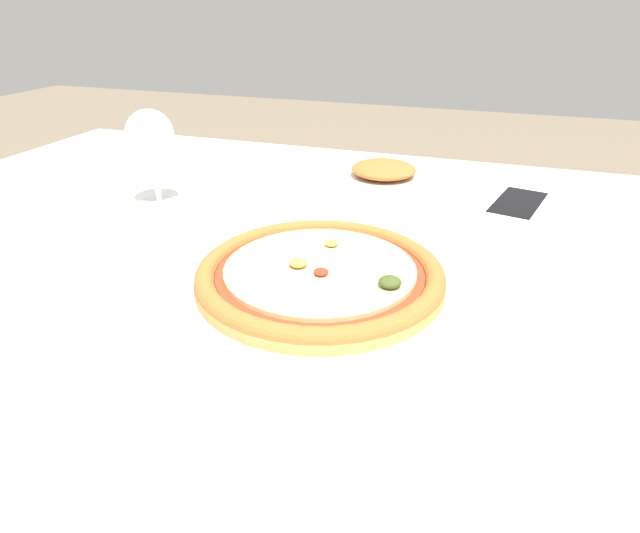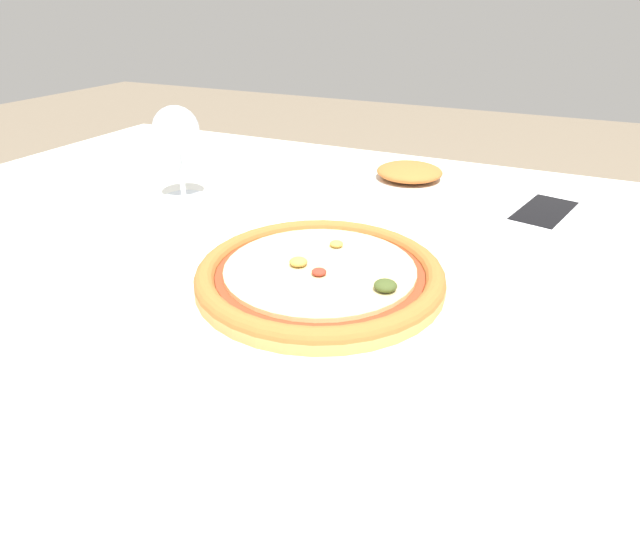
{
  "view_description": "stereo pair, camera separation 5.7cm",
  "coord_description": "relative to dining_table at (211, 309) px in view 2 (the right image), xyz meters",
  "views": [
    {
      "loc": [
        0.34,
        -0.51,
        1.01
      ],
      "look_at": [
        0.17,
        -0.02,
        0.75
      ],
      "focal_mm": 30.0,
      "sensor_mm": 36.0,
      "label": 1
    },
    {
      "loc": [
        0.39,
        -0.49,
        1.01
      ],
      "look_at": [
        0.17,
        -0.02,
        0.75
      ],
      "focal_mm": 30.0,
      "sensor_mm": 36.0,
      "label": 2
    }
  ],
  "objects": [
    {
      "name": "side_plate",
      "position": [
        0.15,
        0.37,
        0.1
      ],
      "size": [
        0.19,
        0.19,
        0.04
      ],
      "color": "white",
      "rests_on": "dining_table"
    },
    {
      "name": "wine_glass_far_left",
      "position": [
        -0.15,
        0.15,
        0.19
      ],
      "size": [
        0.07,
        0.07,
        0.14
      ],
      "color": "silver",
      "rests_on": "dining_table"
    },
    {
      "name": "cell_phone",
      "position": [
        0.37,
        0.31,
        0.09
      ],
      "size": [
        0.1,
        0.16,
        0.01
      ],
      "color": "white",
      "rests_on": "dining_table"
    },
    {
      "name": "dining_table",
      "position": [
        0.0,
        0.0,
        0.0
      ],
      "size": [
        1.18,
        1.11,
        0.72
      ],
      "color": "brown",
      "rests_on": "ground_plane"
    },
    {
      "name": "pizza_plate",
      "position": [
        0.17,
        -0.02,
        0.1
      ],
      "size": [
        0.31,
        0.31,
        0.04
      ],
      "color": "white",
      "rests_on": "dining_table"
    }
  ]
}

